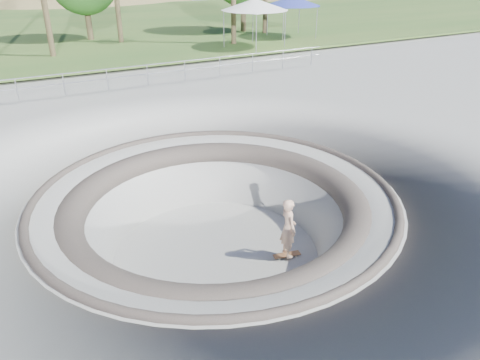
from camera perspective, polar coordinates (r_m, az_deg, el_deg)
The scene contains 9 objects.
ground at distance 13.21m, azimuth -3.08°, elevation -1.84°, with size 180.00×180.00×0.00m, color #A0A09B.
skate_bowl at distance 14.15m, azimuth -2.90°, elevation -8.40°, with size 14.00×14.00×4.10m.
grass_strip at distance 45.28m, azimuth -22.70°, elevation 16.57°, with size 180.00×36.00×0.12m.
distant_hills at distance 69.60m, azimuth -21.08°, elevation 13.41°, with size 103.20×45.00×28.60m.
safety_railing at distance 23.78m, azimuth -15.88°, elevation 11.73°, with size 25.00×0.06×1.03m.
skateboard at distance 13.96m, azimuth 5.73°, elevation -9.07°, with size 0.85×0.39×0.08m.
skater at distance 13.45m, azimuth 5.91°, elevation -5.83°, with size 0.66×0.44×1.82m, color #E0B191.
canopy_white at distance 33.14m, azimuth 1.81°, elevation 20.59°, with size 5.92×5.92×3.15m.
canopy_blue at distance 37.75m, azimuth 6.41°, elevation 20.88°, with size 5.86×5.86×2.98m.
Camera 1 is at (-4.88, -10.62, 6.16)m, focal length 35.00 mm.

